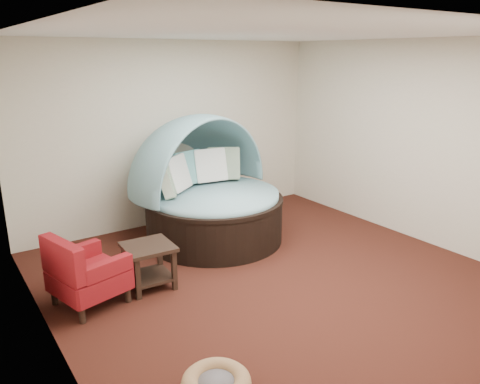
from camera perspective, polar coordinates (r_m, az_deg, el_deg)
floor at (r=5.77m, az=3.87°, el=-10.20°), size 5.00×5.00×0.00m
wall_back at (r=7.38m, az=-8.05°, el=7.04°), size 5.00×0.00×5.00m
wall_left at (r=4.27m, az=-23.21°, el=-1.06°), size 0.00×5.00×5.00m
wall_right at (r=7.10m, az=20.28°, el=5.82°), size 0.00×5.00×5.00m
ceiling at (r=5.17m, az=4.49°, el=18.77°), size 5.00×5.00×0.00m
canopy_daybed at (r=6.66m, az=-3.93°, el=1.15°), size 2.42×2.37×1.80m
red_armchair at (r=5.25m, az=-18.42°, el=-9.39°), size 0.84×0.84×0.81m
side_table at (r=5.49m, az=-11.05°, el=-8.13°), size 0.56×0.56×0.52m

